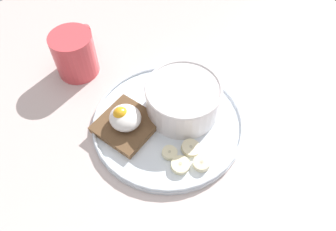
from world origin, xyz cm
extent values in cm
cube|color=beige|center=(0.00, 0.00, 1.00)|extent=(120.00, 120.00, 2.00)
cylinder|color=white|center=(0.00, 0.00, 2.50)|extent=(29.16, 29.16, 1.00)
torus|color=white|center=(0.00, 0.00, 3.30)|extent=(28.96, 28.96, 0.60)
cylinder|color=white|center=(0.11, 4.02, 6.24)|extent=(14.16, 14.16, 6.49)
torus|color=white|center=(0.11, 4.02, 9.49)|extent=(14.36, 14.36, 0.60)
cylinder|color=#B36077|center=(0.11, 4.02, 5.77)|extent=(12.76, 12.76, 5.13)
ellipsoid|color=#B36077|center=(0.11, 4.02, 8.13)|extent=(12.12, 12.12, 1.20)
ellipsoid|color=#CDB78B|center=(3.21, 2.18, 8.42)|extent=(1.36, 0.88, 0.58)
ellipsoid|color=#A48065|center=(0.48, 3.20, 8.53)|extent=(1.63, 2.12, 0.80)
ellipsoid|color=tan|center=(0.54, 6.25, 8.45)|extent=(1.27, 1.65, 0.63)
ellipsoid|color=tan|center=(0.10, 4.04, 8.43)|extent=(1.60, 1.25, 0.60)
ellipsoid|color=#AE7E56|center=(-3.40, 2.28, 8.40)|extent=(1.33, 1.47, 0.53)
cube|color=brown|center=(-4.56, -6.50, 4.31)|extent=(11.60, 11.60, 0.30)
cube|color=brown|center=(-4.56, -6.50, 3.71)|extent=(11.37, 11.37, 1.41)
ellipsoid|color=white|center=(-4.56, -6.50, 6.14)|extent=(6.00, 5.78, 3.46)
sphere|color=orange|center=(-5.16, -6.92, 7.06)|extent=(2.84, 2.84, 2.84)
cylinder|color=beige|center=(8.38, -5.31, 3.63)|extent=(3.64, 3.59, 1.35)
cylinder|color=#BAB08A|center=(8.38, -5.31, 4.21)|extent=(0.65, 0.65, 0.15)
cylinder|color=beige|center=(5.27, -4.85, 3.52)|extent=(3.91, 3.89, 1.19)
cylinder|color=#B4AD8B|center=(5.27, -4.85, 3.96)|extent=(0.70, 0.70, 0.18)
cylinder|color=beige|center=(7.29, -1.48, 3.60)|extent=(4.87, 4.84, 1.49)
cylinder|color=#B6AD8C|center=(7.29, -1.48, 4.04)|extent=(0.87, 0.87, 0.23)
cylinder|color=beige|center=(10.75, -2.44, 3.61)|extent=(4.26, 4.27, 1.32)
cylinder|color=#BAAE8C|center=(10.75, -2.44, 4.18)|extent=(0.76, 0.76, 0.15)
cylinder|color=#D7434A|center=(-24.18, -3.57, 6.75)|extent=(8.85, 8.85, 9.50)
cylinder|color=#32250D|center=(-24.18, -3.57, 10.36)|extent=(7.52, 7.52, 0.40)
torus|color=#D7434A|center=(-26.87, 1.14, 7.23)|extent=(3.44, 5.00, 5.18)
camera|label=1|loc=(25.63, -25.50, 54.66)|focal=35.00mm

